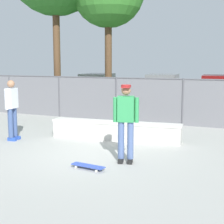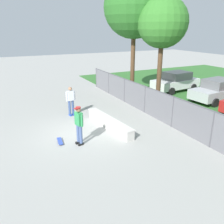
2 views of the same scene
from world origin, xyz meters
name	(u,v)px [view 1 (image 1 of 2)]	position (x,y,z in m)	size (l,w,h in m)	color
ground_plane	(94,153)	(0.00, 0.00, 0.00)	(80.00, 80.00, 0.00)	#9E9E99
grass_strip	(193,97)	(0.00, 15.06, 0.01)	(30.62, 20.00, 0.02)	#336B2D
concrete_ledge	(115,131)	(-0.07, 1.62, 0.29)	(4.03, 0.88, 0.57)	#B7B5AD
skateboarder	(126,120)	(1.06, -0.46, 1.03)	(0.58, 0.36, 1.84)	black
skateboard	(88,166)	(0.47, -1.25, 0.07)	(0.82, 0.30, 0.09)	#334CB2
chainlink_fence	(148,99)	(0.00, 4.76, 0.95)	(18.69, 0.07, 1.75)	#4C4C51
car_white	(97,88)	(-4.87, 10.34, 0.84)	(2.30, 4.34, 1.66)	silver
car_silver	(162,89)	(-1.08, 10.96, 0.84)	(2.30, 4.34, 1.66)	#B7BABF
car_red	(218,91)	(1.97, 10.65, 0.84)	(2.30, 4.34, 1.66)	#B21E1E
bystander	(12,107)	(-2.92, 0.38, 1.01)	(0.31, 0.60, 1.82)	#2647A5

